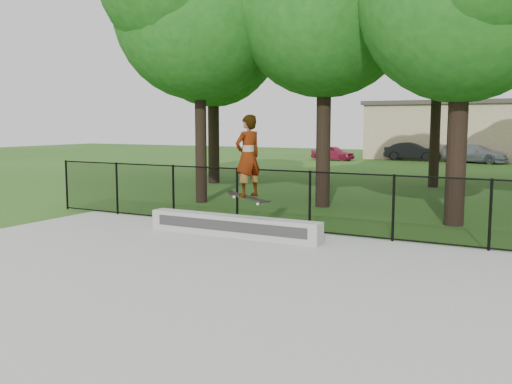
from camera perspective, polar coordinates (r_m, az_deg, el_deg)
ground at (r=8.78m, az=-10.14°, el=-10.94°), size 100.00×100.00×0.00m
concrete_slab at (r=8.77m, az=-10.14°, el=-10.76°), size 14.00×12.00×0.06m
grind_ledge at (r=13.26m, az=-2.35°, el=-3.41°), size 4.37×0.40×0.48m
car_a at (r=41.61m, az=7.69°, el=3.90°), size 3.20×1.50×1.07m
car_b at (r=42.68m, az=15.40°, el=3.94°), size 3.56×1.38×1.29m
car_c at (r=41.35m, az=21.04°, el=3.61°), size 4.28×2.78×1.25m
skater_airborne at (r=12.63m, az=-0.81°, el=3.51°), size 0.83×0.78×1.98m
chainlink_fence at (r=13.61m, az=5.40°, el=-1.00°), size 16.06×0.06×1.50m
tree_row at (r=21.52m, az=15.03°, el=16.90°), size 20.44×18.49×10.31m
distant_building at (r=45.11m, az=19.18°, el=5.88°), size 12.40×6.40×4.30m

